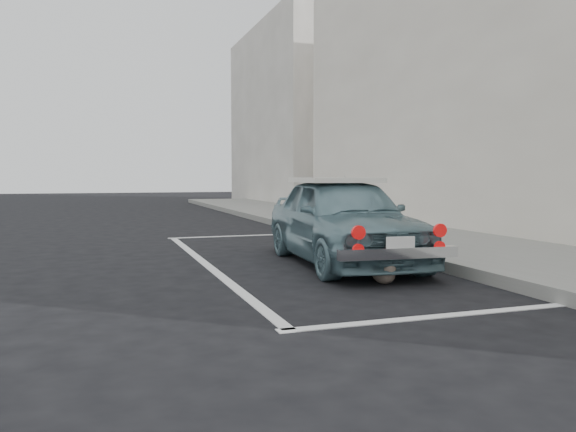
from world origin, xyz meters
The scene contains 9 objects.
ground centered at (0.00, 0.00, 0.00)m, with size 80.00×80.00×0.00m, color black.
sidewalk centered at (3.20, 2.00, 0.07)m, with size 2.80×40.00×0.15m, color slate.
shop_building centered at (6.33, 4.00, 3.49)m, with size 3.50×18.00×7.00m.
building_far centered at (6.35, 20.00, 4.00)m, with size 3.50×10.00×8.00m, color #B4AFA4.
pline_rear centered at (0.50, -0.50, 0.00)m, with size 3.00×0.12×0.01m, color silver.
pline_front centered at (0.50, 6.50, 0.00)m, with size 3.00×0.12×0.01m, color silver.
pline_side centered at (-0.90, 3.00, 0.00)m, with size 0.12×7.00×0.01m, color silver.
retro_coupe centered at (0.91, 2.48, 0.62)m, with size 1.72×3.71×1.23m.
cat centered at (0.74, 0.98, 0.14)m, with size 0.29×0.55×0.30m.
Camera 1 is at (-2.31, -4.59, 1.21)m, focal length 35.00 mm.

